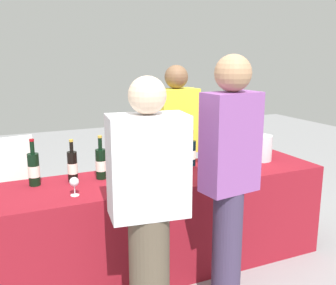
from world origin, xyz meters
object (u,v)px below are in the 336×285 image
(ice_bucket, at_px, (260,148))
(wine_glass_1, at_px, (141,173))
(wine_bottle_7, at_px, (205,152))
(guest_0, at_px, (149,205))
(wine_bottle_6, at_px, (191,153))
(menu_board, at_px, (6,193))
(wine_bottle_5, at_px, (167,156))
(wine_bottle_4, at_px, (149,160))
(wine_bottle_0, at_px, (34,169))
(wine_glass_0, at_px, (74,183))
(wine_bottle_3, at_px, (135,159))
(wine_bottle_1, at_px, (72,166))
(guest_1, at_px, (229,175))
(wine_glass_2, at_px, (178,167))
(wine_bottle_2, at_px, (101,163))
(server_pouring, at_px, (176,144))

(ice_bucket, bearing_deg, wine_glass_1, -168.56)
(wine_bottle_7, xyz_separation_m, guest_0, (-0.80, -0.78, -0.04))
(wine_bottle_6, distance_m, ice_bucket, 0.62)
(guest_0, xyz_separation_m, menu_board, (-0.71, 1.55, -0.34))
(wine_bottle_7, bearing_deg, wine_bottle_5, -179.17)
(wine_bottle_6, bearing_deg, wine_glass_1, -149.57)
(wine_bottle_4, bearing_deg, wine_bottle_7, 5.63)
(wine_bottle_6, bearing_deg, wine_bottle_0, 179.52)
(wine_glass_0, bearing_deg, wine_bottle_3, 29.16)
(wine_bottle_1, distance_m, wine_bottle_5, 0.73)
(wine_bottle_6, relative_size, wine_glass_1, 2.12)
(wine_bottle_1, bearing_deg, wine_bottle_3, -0.53)
(wine_glass_1, xyz_separation_m, guest_1, (0.41, -0.46, 0.07))
(wine_bottle_4, xyz_separation_m, menu_board, (-1.00, 0.82, -0.39))
(wine_bottle_0, distance_m, guest_1, 1.34)
(guest_0, bearing_deg, wine_bottle_1, 116.24)
(wine_bottle_7, relative_size, wine_glass_2, 2.14)
(wine_glass_0, distance_m, menu_board, 1.17)
(wine_glass_0, xyz_separation_m, wine_glass_1, (0.45, -0.02, 0.01))
(wine_bottle_3, relative_size, wine_glass_0, 2.56)
(wine_bottle_2, xyz_separation_m, wine_glass_0, (-0.25, -0.28, -0.03))
(wine_bottle_5, bearing_deg, wine_bottle_7, 0.83)
(wine_glass_1, height_order, guest_1, guest_1)
(wine_bottle_5, xyz_separation_m, wine_glass_0, (-0.77, -0.27, -0.02))
(wine_bottle_0, bearing_deg, wine_glass_2, -18.20)
(guest_1, bearing_deg, server_pouring, 72.76)
(wine_bottle_0, bearing_deg, wine_glass_0, -56.45)
(wine_glass_0, xyz_separation_m, guest_0, (0.31, -0.50, -0.02))
(wine_bottle_2, relative_size, wine_bottle_7, 1.06)
(ice_bucket, distance_m, server_pouring, 0.74)
(wine_glass_0, relative_size, ice_bucket, 0.57)
(ice_bucket, relative_size, guest_0, 0.14)
(guest_1, bearing_deg, wine_bottle_0, 135.65)
(wine_glass_0, distance_m, wine_glass_1, 0.45)
(wine_bottle_2, relative_size, wine_glass_1, 2.33)
(wine_bottle_3, xyz_separation_m, guest_0, (-0.20, -0.79, -0.05))
(wine_bottle_3, height_order, guest_1, guest_1)
(wine_bottle_1, xyz_separation_m, ice_bucket, (1.57, -0.07, -0.01))
(wine_glass_1, relative_size, wine_glass_2, 0.97)
(server_pouring, bearing_deg, wine_bottle_4, 38.50)
(server_pouring, bearing_deg, wine_bottle_6, 74.98)
(guest_0, bearing_deg, ice_bucket, 36.48)
(wine_bottle_1, relative_size, wine_bottle_4, 0.97)
(wine_bottle_5, xyz_separation_m, wine_glass_2, (-0.03, -0.27, -0.01))
(wine_bottle_7, height_order, ice_bucket, wine_bottle_7)
(wine_bottle_7, bearing_deg, server_pouring, 97.39)
(guest_1, bearing_deg, wine_glass_1, 123.69)
(wine_bottle_2, relative_size, guest_1, 0.20)
(wine_glass_1, xyz_separation_m, guest_0, (-0.14, -0.48, -0.03))
(wine_bottle_5, xyz_separation_m, guest_0, (-0.46, -0.77, -0.05))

